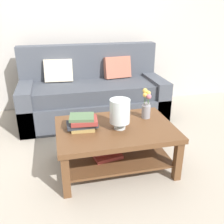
% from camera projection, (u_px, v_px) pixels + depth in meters
% --- Properties ---
extents(ground_plane, '(10.00, 10.00, 0.00)m').
position_uv_depth(ground_plane, '(106.00, 150.00, 2.96)').
color(ground_plane, '#ADA393').
extents(back_wall, '(6.40, 0.12, 2.70)m').
position_uv_depth(back_wall, '(83.00, 22.00, 3.91)').
color(back_wall, '#BCB7B2').
rests_on(back_wall, ground).
extents(couch, '(2.07, 0.90, 1.06)m').
position_uv_depth(couch, '(93.00, 94.00, 3.72)').
color(couch, '#474C56').
rests_on(couch, ground).
extents(coffee_table, '(1.17, 0.81, 0.46)m').
position_uv_depth(coffee_table, '(115.00, 138.00, 2.54)').
color(coffee_table, brown).
rests_on(coffee_table, ground).
extents(book_stack_main, '(0.31, 0.24, 0.13)m').
position_uv_depth(book_stack_main, '(83.00, 122.00, 2.44)').
color(book_stack_main, tan).
rests_on(book_stack_main, coffee_table).
extents(glass_hurricane_vase, '(0.20, 0.20, 0.30)m').
position_uv_depth(glass_hurricane_vase, '(120.00, 112.00, 2.40)').
color(glass_hurricane_vase, silver).
rests_on(glass_hurricane_vase, coffee_table).
extents(flower_pitcher, '(0.10, 0.11, 0.33)m').
position_uv_depth(flower_pitcher, '(146.00, 106.00, 2.65)').
color(flower_pitcher, gray).
rests_on(flower_pitcher, coffee_table).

